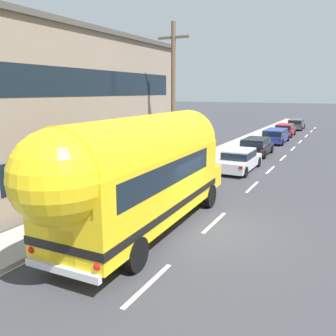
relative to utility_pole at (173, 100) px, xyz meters
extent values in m
plane|color=#38383D|center=(4.50, -6.35, -4.42)|extent=(300.00, 300.00, 0.00)
cube|color=silver|center=(4.50, -10.52, -4.42)|extent=(0.14, 2.40, 0.01)
cube|color=silver|center=(4.50, -5.50, -4.42)|extent=(0.14, 2.40, 0.01)
cube|color=silver|center=(4.50, 0.30, -4.42)|extent=(0.14, 2.40, 0.01)
cube|color=silver|center=(4.50, 4.97, -4.42)|extent=(0.14, 2.40, 0.01)
cube|color=silver|center=(4.50, 9.62, -4.42)|extent=(0.14, 2.40, 0.01)
cube|color=silver|center=(4.50, 14.65, -4.42)|extent=(0.14, 2.40, 0.01)
cube|color=silver|center=(4.50, 19.44, -4.42)|extent=(0.14, 2.40, 0.01)
cube|color=silver|center=(4.50, 24.74, -4.42)|extent=(0.14, 2.40, 0.01)
cube|color=silver|center=(4.50, 30.23, -4.42)|extent=(0.14, 2.40, 0.01)
cube|color=silver|center=(4.50, 34.84, -4.42)|extent=(0.14, 2.40, 0.01)
cube|color=silver|center=(0.66, 5.65, -4.42)|extent=(0.12, 80.00, 0.01)
cube|color=#9E9B93|center=(-0.44, 3.65, -4.35)|extent=(2.20, 90.00, 0.15)
cube|color=gray|center=(-7.01, -3.36, -0.62)|extent=(10.01, 14.68, 7.60)
cube|color=#4C4742|center=(-7.01, -3.36, 3.30)|extent=(10.31, 14.98, 0.24)
cube|color=black|center=(-2.02, -3.36, -2.62)|extent=(0.08, 12.68, 1.20)
cube|color=black|center=(-2.02, -3.36, 0.88)|extent=(0.08, 12.68, 1.20)
cylinder|color=brown|center=(0.00, 0.00, -0.17)|extent=(0.24, 0.24, 8.50)
cube|color=brown|center=(0.00, 0.00, 3.28)|extent=(1.80, 0.12, 0.12)
cube|color=yellow|center=(2.60, -7.56, -2.67)|extent=(2.72, 8.28, 2.30)
cylinder|color=yellow|center=(2.60, -7.56, -1.52)|extent=(2.67, 8.18, 2.45)
sphere|color=yellow|center=(2.71, -11.62, -1.52)|extent=(2.40, 2.40, 2.40)
cube|color=yellow|center=(2.47, -2.81, -3.35)|extent=(2.29, 1.36, 0.95)
cube|color=black|center=(2.60, -7.56, -3.32)|extent=(2.76, 8.32, 0.24)
cube|color=black|center=(2.61, -7.86, -2.07)|extent=(2.70, 6.48, 0.76)
cube|color=black|center=(2.71, -11.63, -2.02)|extent=(2.00, 0.13, 0.84)
cube|color=black|center=(2.71, -11.64, -3.27)|extent=(0.80, 0.08, 0.90)
cube|color=silver|center=(2.71, -11.73, -3.87)|extent=(2.34, 0.20, 0.20)
sphere|color=red|center=(1.66, -11.68, -3.57)|extent=(0.20, 0.20, 0.20)
sphere|color=red|center=(3.76, -11.62, -3.57)|extent=(0.20, 0.20, 0.20)
cube|color=black|center=(2.49, -3.41, -2.02)|extent=(2.14, 0.16, 0.96)
cube|color=silver|center=(2.45, -2.12, -3.47)|extent=(0.90, 0.12, 0.56)
cylinder|color=black|center=(1.33, -3.89, -3.92)|extent=(0.29, 1.01, 1.00)
cylinder|color=black|center=(3.67, -3.82, -3.92)|extent=(0.29, 1.01, 1.00)
cylinder|color=black|center=(1.50, -10.10, -3.92)|extent=(0.29, 1.01, 1.00)
cylinder|color=black|center=(3.84, -10.04, -3.92)|extent=(0.29, 1.01, 1.00)
cube|color=silver|center=(2.75, 3.89, -3.90)|extent=(1.76, 4.74, 0.60)
cube|color=silver|center=(2.75, 3.77, -3.33)|extent=(1.56, 2.39, 0.55)
cube|color=black|center=(2.75, 3.77, -3.36)|extent=(1.62, 2.43, 0.43)
cube|color=red|center=(2.00, 1.51, -3.72)|extent=(0.20, 0.04, 0.14)
cube|color=red|center=(3.52, 1.51, -3.72)|extent=(0.20, 0.04, 0.14)
cylinder|color=black|center=(1.92, 5.56, -4.10)|extent=(0.20, 0.64, 0.64)
cylinder|color=black|center=(3.59, 5.56, -4.10)|extent=(0.20, 0.64, 0.64)
cylinder|color=black|center=(1.92, 2.22, -4.10)|extent=(0.20, 0.64, 0.64)
cylinder|color=black|center=(3.59, 2.22, -4.10)|extent=(0.20, 0.64, 0.64)
cube|color=black|center=(2.41, 10.02, -3.90)|extent=(1.89, 4.27, 0.60)
cube|color=black|center=(2.41, 9.55, -3.33)|extent=(1.68, 3.02, 0.55)
cube|color=black|center=(2.41, 9.55, -3.36)|extent=(1.74, 3.06, 0.43)
cube|color=red|center=(1.63, 7.88, -3.72)|extent=(0.20, 0.04, 0.14)
cube|color=red|center=(3.24, 7.90, -3.72)|extent=(0.20, 0.04, 0.14)
cylinder|color=black|center=(1.51, 11.44, -4.10)|extent=(0.21, 0.64, 0.64)
cylinder|color=black|center=(3.28, 11.46, -4.10)|extent=(0.21, 0.64, 0.64)
cylinder|color=black|center=(1.54, 8.59, -4.10)|extent=(0.21, 0.64, 0.64)
cylinder|color=black|center=(3.31, 8.61, -4.10)|extent=(0.21, 0.64, 0.64)
cube|color=navy|center=(2.45, 17.61, -3.90)|extent=(1.90, 4.78, 0.60)
cube|color=navy|center=(2.45, 17.14, -3.33)|extent=(1.69, 3.53, 0.55)
cube|color=black|center=(2.45, 17.14, -3.36)|extent=(1.75, 3.57, 0.43)
cube|color=red|center=(1.64, 15.21, -3.72)|extent=(0.20, 0.04, 0.14)
cube|color=red|center=(3.28, 15.22, -3.72)|extent=(0.20, 0.04, 0.14)
cylinder|color=black|center=(1.54, 19.29, -4.10)|extent=(0.20, 0.64, 0.64)
cylinder|color=black|center=(3.34, 19.30, -4.10)|extent=(0.20, 0.64, 0.64)
cylinder|color=black|center=(1.56, 15.92, -4.10)|extent=(0.20, 0.64, 0.64)
cylinder|color=black|center=(3.36, 15.93, -4.10)|extent=(0.20, 0.64, 0.64)
cube|color=#A5191E|center=(2.34, 23.63, -3.90)|extent=(1.81, 4.33, 0.60)
cube|color=#A5191E|center=(2.34, 23.16, -3.33)|extent=(1.60, 2.87, 0.55)
cube|color=black|center=(2.34, 23.16, -3.36)|extent=(1.66, 2.91, 0.43)
cube|color=red|center=(1.60, 21.46, -3.72)|extent=(0.20, 0.04, 0.14)
cube|color=red|center=(3.12, 21.48, -3.72)|extent=(0.20, 0.04, 0.14)
cylinder|color=black|center=(1.48, 25.08, -4.10)|extent=(0.21, 0.64, 0.64)
cylinder|color=black|center=(3.17, 25.09, -4.10)|extent=(0.21, 0.64, 0.64)
cylinder|color=black|center=(1.51, 22.17, -4.10)|extent=(0.21, 0.64, 0.64)
cylinder|color=black|center=(3.20, 22.19, -4.10)|extent=(0.21, 0.64, 0.64)
cube|color=#474C51|center=(2.44, 31.60, -3.90)|extent=(1.88, 4.59, 0.60)
cube|color=#474C51|center=(2.45, 31.12, -3.33)|extent=(1.65, 3.34, 0.55)
cube|color=black|center=(2.45, 31.12, -3.36)|extent=(1.71, 3.38, 0.43)
cube|color=red|center=(1.73, 29.29, -3.72)|extent=(0.20, 0.04, 0.14)
cube|color=red|center=(3.26, 29.33, -3.72)|extent=(0.20, 0.04, 0.14)
cylinder|color=black|center=(1.56, 33.15, -4.10)|extent=(0.22, 0.64, 0.64)
cylinder|color=black|center=(3.25, 33.19, -4.10)|extent=(0.22, 0.64, 0.64)
cylinder|color=black|center=(1.64, 30.00, -4.10)|extent=(0.22, 0.64, 0.64)
cylinder|color=black|center=(3.33, 30.04, -4.10)|extent=(0.22, 0.64, 0.64)
camera|label=1|loc=(8.77, -17.72, 0.49)|focal=37.92mm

